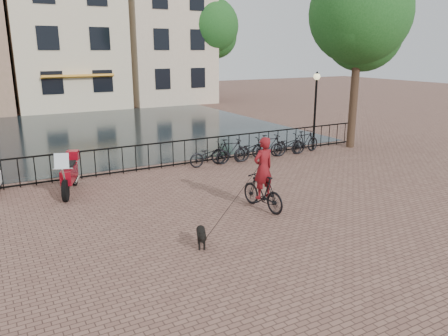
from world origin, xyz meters
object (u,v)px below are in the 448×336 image
lamp_post (316,98)px  cyclist (263,178)px  dog (201,236)px  motorcycle (69,169)px

lamp_post → cyclist: (-6.28, -5.22, -1.44)m
lamp_post → dog: lamp_post is taller
lamp_post → dog: (-8.92, -6.61, -2.12)m
cyclist → motorcycle: 6.20m
cyclist → dog: bearing=21.8°
lamp_post → motorcycle: lamp_post is taller
cyclist → motorcycle: bearing=-48.8°
dog → motorcycle: bearing=131.5°
lamp_post → dog: bearing=-143.5°
lamp_post → motorcycle: (-10.83, -1.00, -1.60)m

